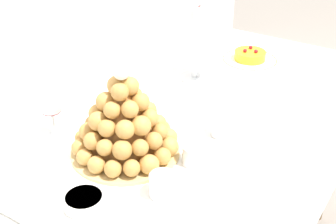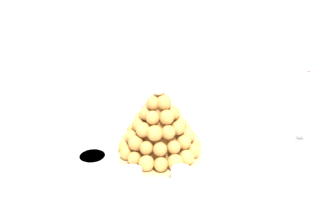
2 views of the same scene
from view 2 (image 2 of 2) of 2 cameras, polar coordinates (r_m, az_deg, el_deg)
The scene contains 10 objects.
buffet_table at distance 1.46m, azimuth 5.38°, elevation -8.53°, with size 1.65×0.86×0.75m.
serving_tray at distance 1.37m, azimuth -1.79°, elevation -6.22°, with size 0.60×0.42×0.02m.
croquembouche at distance 1.34m, azimuth -1.12°, elevation -2.10°, with size 0.28×0.28×0.25m.
dessert_cup_left at distance 1.26m, azimuth -11.90°, elevation -8.64°, with size 0.06×0.06×0.05m.
dessert_cup_mid_left at distance 1.24m, azimuth -4.83°, elevation -8.71°, with size 0.06×0.06×0.05m.
dessert_cup_centre at distance 1.24m, azimuth 1.69°, elevation -8.54°, with size 0.06×0.06×0.05m.
dessert_cup_mid_right at distance 1.26m, azimuth 8.56°, elevation -8.02°, with size 0.05×0.05×0.06m.
creme_brulee_ramekin at distance 1.35m, azimuth -9.90°, elevation -6.12°, with size 0.09×0.09×0.03m.
macaron_goblet at distance 1.48m, azimuth 17.64°, elevation 2.02°, with size 0.12×0.12×0.26m.
wine_glass at distance 1.53m, azimuth -2.94°, elevation 1.68°, with size 0.07×0.07×0.14m.
Camera 2 is at (-0.20, -1.18, 1.49)m, focal length 46.27 mm.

